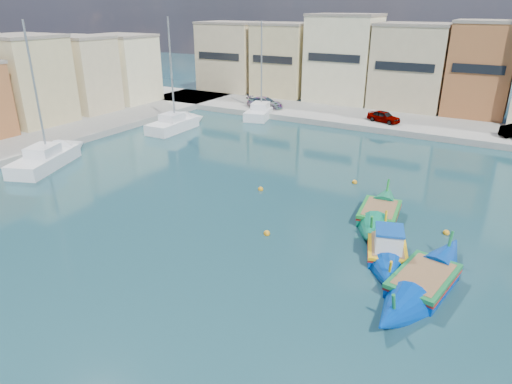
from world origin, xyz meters
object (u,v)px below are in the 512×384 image
Objects in this scene: luzzu_green at (379,215)px; luzzu_blue_south at (423,283)px; luzzu_blue_cabin at (387,251)px; yacht_north at (264,110)px; yacht_midnorth at (183,122)px; yacht_mid at (59,154)px.

luzzu_blue_south is (3.75, -6.09, 0.01)m from luzzu_green.
luzzu_blue_cabin is 32.86m from yacht_north.
yacht_north reaches higher than luzzu_blue_cabin.
luzzu_blue_south is at bearing -58.35° from luzzu_green.
yacht_midnorth is at bearing 154.33° from luzzu_green.
yacht_north is at bearing 130.11° from luzzu_blue_cabin.
yacht_midnorth is (-25.46, 15.59, 0.14)m from luzzu_blue_cabin.
luzzu_blue_south is 0.82× the size of yacht_midnorth.
luzzu_blue_south is 29.90m from yacht_mid.
luzzu_green is 0.71× the size of yacht_mid.
luzzu_blue_south is at bearing -42.22° from luzzu_blue_cabin.
luzzu_blue_cabin is at bearing -49.89° from yacht_north.
luzzu_blue_cabin is 4.39m from luzzu_green.
luzzu_blue_south is 32.75m from yacht_midnorth.
luzzu_blue_south is 35.78m from yacht_north.
luzzu_blue_south is (2.18, -1.98, -0.04)m from luzzu_blue_cabin.
luzzu_blue_cabin is at bearing 137.78° from luzzu_blue_south.
yacht_mid is at bearing -105.18° from yacht_north.
yacht_north is at bearing 74.82° from yacht_mid.
luzzu_green is at bearing 121.65° from luzzu_blue_south.
luzzu_blue_cabin is 0.92× the size of luzzu_green.
yacht_north reaches higher than luzzu_blue_south.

